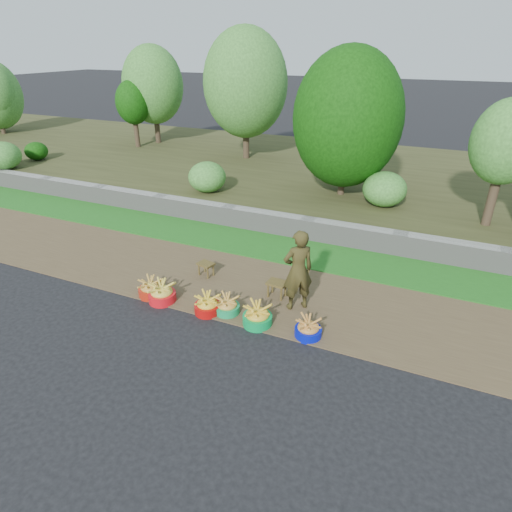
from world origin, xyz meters
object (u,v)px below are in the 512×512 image
at_px(stool_right, 277,285).
at_px(vendor_woman, 298,270).
at_px(basin_e, 257,316).
at_px(basin_b, 162,293).
at_px(basin_d, 227,306).
at_px(basin_c, 207,305).
at_px(stool_left, 206,266).
at_px(basin_a, 151,288).
at_px(basin_f, 308,329).

relative_size(stool_right, vendor_woman, 0.25).
bearing_deg(basin_e, basin_b, -178.70).
height_order(basin_b, basin_d, basin_b).
distance_m(basin_c, stool_left, 1.39).
relative_size(basin_a, stool_right, 1.25).
xyz_separation_m(basin_a, basin_e, (2.31, -0.03, 0.01)).
height_order(basin_f, stool_left, basin_f).
bearing_deg(basin_b, basin_d, 6.37).
xyz_separation_m(basin_c, basin_d, (0.34, 0.13, -0.01)).
height_order(basin_a, stool_left, basin_a).
bearing_deg(basin_f, vendor_woman, 122.04).
xyz_separation_m(basin_b, basin_e, (1.99, 0.05, -0.00)).
distance_m(basin_f, stool_left, 2.87).
height_order(basin_c, basin_e, basin_e).
relative_size(basin_d, vendor_woman, 0.30).
xyz_separation_m(basin_b, basin_d, (1.33, 0.15, -0.02)).
bearing_deg(basin_e, basin_a, 179.16).
bearing_deg(basin_f, basin_d, 177.34).
bearing_deg(basin_f, basin_b, -178.52).
bearing_deg(basin_a, basin_b, -13.86).
bearing_deg(stool_right, basin_a, -157.50).
distance_m(basin_b, basin_f, 2.92).
distance_m(basin_c, stool_right, 1.41).
relative_size(basin_a, basin_f, 1.06).
height_order(basin_a, stool_right, basin_a).
height_order(basin_d, basin_f, same).
relative_size(basin_a, basin_d, 1.05).
xyz_separation_m(basin_b, stool_left, (0.28, 1.21, 0.08)).
distance_m(basin_b, basin_c, 0.99).
bearing_deg(basin_b, basin_e, 1.30).
xyz_separation_m(basin_c, stool_right, (0.98, 1.01, 0.12)).
height_order(basin_f, stool_right, same).
height_order(basin_e, stool_right, basin_e).
height_order(basin_b, stool_left, basin_b).
xyz_separation_m(basin_b, basin_f, (2.91, 0.08, -0.02)).
distance_m(basin_d, basin_e, 0.66).
bearing_deg(basin_c, basin_e, 1.58).
height_order(basin_b, basin_e, basin_b).
bearing_deg(vendor_woman, stool_left, -49.72).
relative_size(stool_left, stool_right, 0.98).
bearing_deg(stool_right, basin_e, -88.98).
bearing_deg(basin_f, stool_left, 156.70).
height_order(basin_d, basin_e, basin_e).
bearing_deg(basin_d, stool_left, 134.76).
xyz_separation_m(basin_d, basin_f, (1.58, -0.07, -0.00)).
bearing_deg(basin_d, basin_e, -9.00).
bearing_deg(basin_c, basin_b, -178.98).
bearing_deg(basin_a, basin_f, -0.07).
bearing_deg(stool_right, basin_c, -134.09).
bearing_deg(stool_right, stool_left, 173.83).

